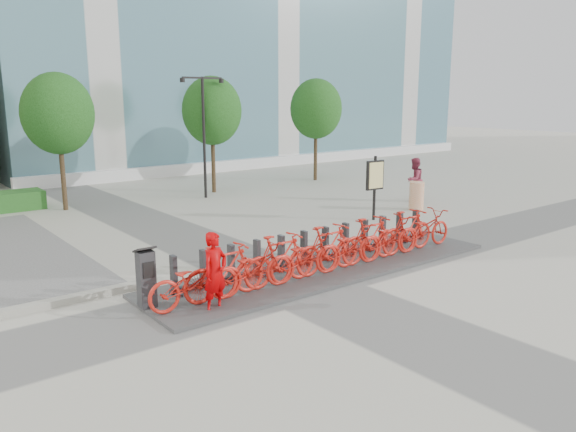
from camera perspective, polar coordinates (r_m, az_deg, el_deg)
ground at (r=13.05m, az=0.61°, el=-6.82°), size 120.00×120.00×0.00m
tree_1 at (r=22.52m, az=-22.34°, el=9.58°), size 2.60×2.60×5.10m
tree_2 at (r=25.10m, az=-7.74°, el=10.53°), size 2.60×2.60×5.10m
tree_3 at (r=28.61m, az=2.86°, el=10.80°), size 2.60×2.60×5.10m
streetlamp at (r=23.75m, az=-8.57°, el=9.32°), size 2.00×0.20×5.00m
dock_pad at (r=14.06m, az=4.00°, el=-5.28°), size 9.60×2.40×0.08m
dock_rail_posts at (r=14.30m, az=2.93°, el=-3.02°), size 8.02×0.50×0.85m
bike_0 at (r=11.45m, az=-9.50°, el=-6.52°), size 2.01×0.70×1.06m
bike_1 at (r=11.77m, az=-6.43°, el=-5.61°), size 1.95×0.55×1.17m
bike_2 at (r=12.16m, az=-3.53°, el=-5.25°), size 2.01×0.70×1.06m
bike_3 at (r=12.55m, az=-0.82°, el=-4.41°), size 1.95×0.55×1.17m
bike_4 at (r=13.00m, az=1.72°, el=-4.09°), size 2.01×0.70×1.06m
bike_5 at (r=13.44m, az=4.08°, el=-3.32°), size 1.95×0.55×1.17m
bike_6 at (r=13.93m, az=6.28°, el=-3.05°), size 2.01×0.70×1.06m
bike_7 at (r=14.41m, az=8.34°, el=-2.35°), size 1.95×0.55×1.17m
bike_8 at (r=14.94m, az=10.25°, el=-2.13°), size 2.01×0.70×1.06m
bike_9 at (r=15.46m, az=12.04°, el=-1.50°), size 1.95×0.55×1.17m
bike_10 at (r=16.02m, az=13.69°, el=-1.32°), size 2.01×0.70×1.06m
kiosk at (r=11.58m, az=-14.21°, el=-6.09°), size 0.40×0.34×1.27m
worker_red at (r=11.22m, az=-7.41°, el=-5.72°), size 0.68×0.53×1.64m
pedestrian at (r=23.46m, az=12.70°, el=3.62°), size 0.97×0.82×1.78m
construction_barrel at (r=21.78m, az=12.93°, el=2.01°), size 0.68×0.68×1.06m
map_sign at (r=19.53m, az=8.83°, el=3.85°), size 0.73×0.16×2.23m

